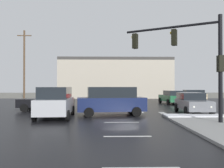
# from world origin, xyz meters

# --- Properties ---
(ground_plane) EXTENTS (120.00, 120.00, 0.00)m
(ground_plane) POSITION_xyz_m (0.00, 0.00, 0.00)
(ground_plane) COLOR slate
(road_asphalt) EXTENTS (44.00, 44.00, 0.02)m
(road_asphalt) POSITION_xyz_m (0.00, 0.00, 0.01)
(road_asphalt) COLOR black
(road_asphalt) RESTS_ON ground_plane
(snow_strip_curbside) EXTENTS (4.00, 1.60, 0.06)m
(snow_strip_curbside) POSITION_xyz_m (5.00, -4.00, 0.17)
(snow_strip_curbside) COLOR white
(snow_strip_curbside) RESTS_ON sidewalk_corner
(lane_markings) EXTENTS (36.15, 36.15, 0.01)m
(lane_markings) POSITION_xyz_m (1.20, -1.38, 0.02)
(lane_markings) COLOR silver
(lane_markings) RESTS_ON road_asphalt
(traffic_signal_mast) EXTENTS (5.03, 3.06, 5.89)m
(traffic_signal_mast) POSITION_xyz_m (3.98, -6.13, 4.11)
(traffic_signal_mast) COLOR black
(traffic_signal_mast) RESTS_ON sidewalk_corner
(strip_building_background) EXTENTS (19.46, 8.00, 6.99)m
(strip_building_background) POSITION_xyz_m (0.77, 24.58, 3.50)
(strip_building_background) COLOR #BCB29E
(strip_building_background) RESTS_ON ground_plane
(suv_silver) EXTENTS (2.32, 4.90, 2.03)m
(suv_silver) POSITION_xyz_m (-4.23, -3.82, 1.09)
(suv_silver) COLOR #B7BABF
(suv_silver) RESTS_ON road_asphalt
(sedan_tan) EXTENTS (4.56, 2.07, 1.58)m
(sedan_tan) POSITION_xyz_m (10.56, 13.23, 0.85)
(sedan_tan) COLOR tan
(sedan_tan) RESTS_ON road_asphalt
(sedan_black) EXTENTS (4.54, 2.03, 1.58)m
(sedan_black) POSITION_xyz_m (-5.75, 0.65, 0.85)
(sedan_black) COLOR black
(sedan_black) RESTS_ON road_asphalt
(sedan_red) EXTENTS (4.62, 2.23, 1.58)m
(sedan_red) POSITION_xyz_m (0.08, 13.83, 0.85)
(sedan_red) COLOR #B21919
(sedan_red) RESTS_ON road_asphalt
(sedan_green) EXTENTS (2.30, 4.64, 1.58)m
(sedan_green) POSITION_xyz_m (6.77, 8.36, 0.85)
(sedan_green) COLOR #195933
(sedan_green) RESTS_ON road_asphalt
(suv_navy) EXTENTS (5.00, 2.62, 2.03)m
(suv_navy) POSITION_xyz_m (-0.53, -2.54, 1.09)
(suv_navy) COLOR #141E47
(suv_navy) RESTS_ON road_asphalt
(sedan_grey) EXTENTS (2.23, 4.62, 1.58)m
(sedan_grey) POSITION_xyz_m (5.76, -1.32, 0.85)
(sedan_grey) COLOR slate
(sedan_grey) RESTS_ON road_asphalt
(utility_pole_distant) EXTENTS (2.20, 0.28, 10.80)m
(utility_pole_distant) POSITION_xyz_m (-13.65, 18.55, 5.62)
(utility_pole_distant) COLOR brown
(utility_pole_distant) RESTS_ON ground_plane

